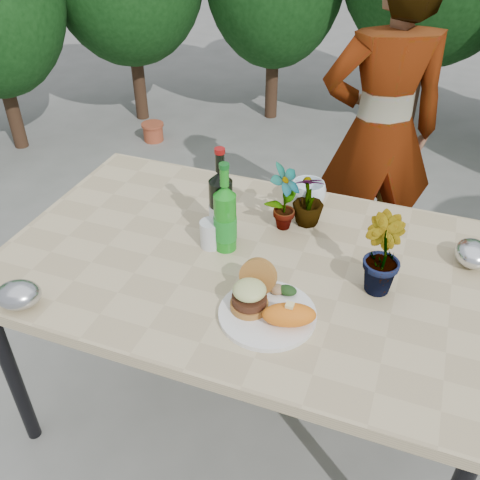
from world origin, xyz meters
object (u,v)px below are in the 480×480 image
(wine_bottle, at_px, (221,207))
(patio_table, at_px, (248,272))
(dinner_plate, at_px, (267,314))
(person, at_px, (380,134))

(wine_bottle, bearing_deg, patio_table, -9.96)
(dinner_plate, relative_size, person, 0.18)
(dinner_plate, xyz_separation_m, wine_bottle, (-0.27, 0.31, 0.12))
(patio_table, xyz_separation_m, wine_bottle, (-0.13, 0.08, 0.18))
(dinner_plate, distance_m, wine_bottle, 0.42)
(patio_table, relative_size, dinner_plate, 5.71)
(patio_table, bearing_deg, wine_bottle, 148.06)
(dinner_plate, height_order, person, person)
(patio_table, height_order, dinner_plate, dinner_plate)
(patio_table, distance_m, dinner_plate, 0.28)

